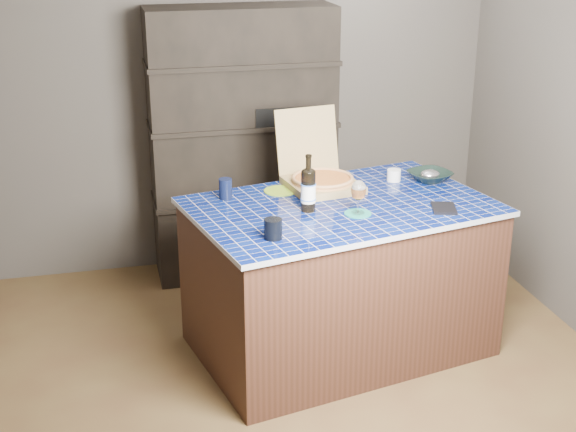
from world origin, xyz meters
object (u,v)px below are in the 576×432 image
object	(u,v)px
kitchen_island	(340,277)
wine_glass	(359,191)
dvd_case	(444,208)
bowl	(430,176)
mead_bottle	(308,189)
pizza_box	(321,178)

from	to	relation	value
kitchen_island	wine_glass	world-z (taller)	wine_glass
kitchen_island	dvd_case	world-z (taller)	dvd_case
dvd_case	bowl	world-z (taller)	bowl
kitchen_island	mead_bottle	bearing A→B (deg)	-177.01
pizza_box	dvd_case	bearing A→B (deg)	-51.61
pizza_box	bowl	bearing A→B (deg)	-12.00
pizza_box	dvd_case	xyz separation A→B (m)	(0.54, -0.50, -0.05)
mead_bottle	dvd_case	world-z (taller)	mead_bottle
pizza_box	bowl	world-z (taller)	pizza_box
kitchen_island	wine_glass	distance (m)	0.59
kitchen_island	bowl	size ratio (longest dim) A/B	7.38
dvd_case	bowl	xyz separation A→B (m)	(0.12, 0.46, 0.02)
mead_bottle	wine_glass	world-z (taller)	mead_bottle
kitchen_island	dvd_case	distance (m)	0.70
pizza_box	wine_glass	distance (m)	0.47
kitchen_island	wine_glass	xyz separation A→B (m)	(0.04, -0.17, 0.56)
pizza_box	dvd_case	distance (m)	0.74
kitchen_island	bowl	bearing A→B (deg)	10.45
bowl	wine_glass	bearing A→B (deg)	-144.10
pizza_box	mead_bottle	size ratio (longest dim) A/B	1.67
mead_bottle	bowl	world-z (taller)	mead_bottle
kitchen_island	pizza_box	distance (m)	0.58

